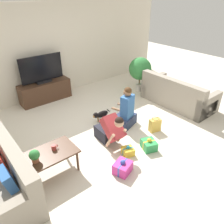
{
  "coord_description": "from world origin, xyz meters",
  "views": [
    {
      "loc": [
        -2.51,
        -3.32,
        2.87
      ],
      "look_at": [
        0.18,
        -0.04,
        0.45
      ],
      "focal_mm": 35.0,
      "sensor_mm": 36.0,
      "label": 1
    }
  ],
  "objects_px": {
    "sofa_right": "(177,95)",
    "tv": "(42,71)",
    "dog": "(101,115)",
    "potted_plant_corner_right": "(140,69)",
    "mug": "(54,147)",
    "gift_box_b": "(149,145)",
    "gift_box_c": "(123,167)",
    "person_sitting": "(126,112)",
    "gift_box_a": "(128,151)",
    "tv_console": "(45,91)",
    "gift_bag_a": "(155,125)",
    "tabletop_plant": "(34,156)",
    "person_kneeling": "(110,130)",
    "coffee_table": "(48,156)"
  },
  "relations": [
    {
      "from": "sofa_right",
      "to": "tv",
      "type": "distance_m",
      "value": 3.79
    },
    {
      "from": "sofa_right",
      "to": "dog",
      "type": "bearing_deg",
      "value": 74.76
    },
    {
      "from": "potted_plant_corner_right",
      "to": "mug",
      "type": "height_order",
      "value": "potted_plant_corner_right"
    },
    {
      "from": "tv",
      "to": "gift_box_b",
      "type": "relative_size",
      "value": 3.24
    },
    {
      "from": "potted_plant_corner_right",
      "to": "gift_box_c",
      "type": "distance_m",
      "value": 3.67
    },
    {
      "from": "sofa_right",
      "to": "potted_plant_corner_right",
      "type": "relative_size",
      "value": 1.82
    },
    {
      "from": "person_sitting",
      "to": "gift_box_a",
      "type": "bearing_deg",
      "value": 32.69
    },
    {
      "from": "tv_console",
      "to": "gift_box_b",
      "type": "bearing_deg",
      "value": -79.17
    },
    {
      "from": "gift_box_a",
      "to": "gift_box_c",
      "type": "relative_size",
      "value": 0.72
    },
    {
      "from": "gift_box_a",
      "to": "gift_bag_a",
      "type": "xyz_separation_m",
      "value": [
        1.03,
        0.21,
        0.08
      ]
    },
    {
      "from": "tabletop_plant",
      "to": "dog",
      "type": "bearing_deg",
      "value": 24.29
    },
    {
      "from": "sofa_right",
      "to": "person_sitting",
      "type": "height_order",
      "value": "person_sitting"
    },
    {
      "from": "person_sitting",
      "to": "gift_bag_a",
      "type": "relative_size",
      "value": 2.98
    },
    {
      "from": "tabletop_plant",
      "to": "mug",
      "type": "bearing_deg",
      "value": 13.81
    },
    {
      "from": "gift_bag_a",
      "to": "tabletop_plant",
      "type": "bearing_deg",
      "value": 175.43
    },
    {
      "from": "person_kneeling",
      "to": "person_sitting",
      "type": "xyz_separation_m",
      "value": [
        0.74,
        0.33,
        0.02
      ]
    },
    {
      "from": "mug",
      "to": "tabletop_plant",
      "type": "height_order",
      "value": "tabletop_plant"
    },
    {
      "from": "potted_plant_corner_right",
      "to": "gift_box_b",
      "type": "xyz_separation_m",
      "value": [
        -1.93,
        -2.18,
        -0.61
      ]
    },
    {
      "from": "gift_box_b",
      "to": "tabletop_plant",
      "type": "relative_size",
      "value": 1.65
    },
    {
      "from": "tv_console",
      "to": "sofa_right",
      "type": "bearing_deg",
      "value": -43.27
    },
    {
      "from": "gift_box_b",
      "to": "tabletop_plant",
      "type": "bearing_deg",
      "value": 164.66
    },
    {
      "from": "dog",
      "to": "gift_bag_a",
      "type": "xyz_separation_m",
      "value": [
        0.72,
        -1.09,
        -0.04
      ]
    },
    {
      "from": "coffee_table",
      "to": "potted_plant_corner_right",
      "type": "distance_m",
      "value": 4.1
    },
    {
      "from": "potted_plant_corner_right",
      "to": "tabletop_plant",
      "type": "xyz_separation_m",
      "value": [
        -4.01,
        -1.61,
        -0.14
      ]
    },
    {
      "from": "dog",
      "to": "gift_box_c",
      "type": "relative_size",
      "value": 1.36
    },
    {
      "from": "mug",
      "to": "person_kneeling",
      "type": "bearing_deg",
      "value": -0.88
    },
    {
      "from": "dog",
      "to": "gift_box_b",
      "type": "relative_size",
      "value": 1.38
    },
    {
      "from": "person_sitting",
      "to": "gift_box_a",
      "type": "relative_size",
      "value": 3.64
    },
    {
      "from": "coffee_table",
      "to": "tv_console",
      "type": "height_order",
      "value": "tv_console"
    },
    {
      "from": "mug",
      "to": "tabletop_plant",
      "type": "distance_m",
      "value": 0.38
    },
    {
      "from": "sofa_right",
      "to": "potted_plant_corner_right",
      "type": "height_order",
      "value": "potted_plant_corner_right"
    },
    {
      "from": "person_kneeling",
      "to": "gift_box_b",
      "type": "xyz_separation_m",
      "value": [
        0.49,
        -0.64,
        -0.24
      ]
    },
    {
      "from": "tv",
      "to": "tabletop_plant",
      "type": "height_order",
      "value": "tv"
    },
    {
      "from": "gift_box_a",
      "to": "sofa_right",
      "type": "bearing_deg",
      "value": 15.74
    },
    {
      "from": "gift_box_a",
      "to": "tabletop_plant",
      "type": "distance_m",
      "value": 1.76
    },
    {
      "from": "tabletop_plant",
      "to": "person_sitting",
      "type": "bearing_deg",
      "value": 9.76
    },
    {
      "from": "potted_plant_corner_right",
      "to": "dog",
      "type": "xyz_separation_m",
      "value": [
        -2.06,
        -0.73,
        -0.51
      ]
    },
    {
      "from": "sofa_right",
      "to": "person_kneeling",
      "type": "distance_m",
      "value": 2.57
    },
    {
      "from": "sofa_right",
      "to": "tv",
      "type": "bearing_deg",
      "value": 46.73
    },
    {
      "from": "person_kneeling",
      "to": "coffee_table",
      "type": "bearing_deg",
      "value": -176.41
    },
    {
      "from": "person_sitting",
      "to": "tabletop_plant",
      "type": "xyz_separation_m",
      "value": [
        -2.32,
        -0.4,
        0.22
      ]
    },
    {
      "from": "tabletop_plant",
      "to": "tv_console",
      "type": "bearing_deg",
      "value": 63.32
    },
    {
      "from": "gift_box_a",
      "to": "mug",
      "type": "bearing_deg",
      "value": 157.8
    },
    {
      "from": "tv",
      "to": "gift_box_b",
      "type": "bearing_deg",
      "value": -79.17
    },
    {
      "from": "gift_bag_a",
      "to": "tabletop_plant",
      "type": "xyz_separation_m",
      "value": [
        -2.67,
        0.21,
        0.42
      ]
    },
    {
      "from": "dog",
      "to": "gift_box_b",
      "type": "xyz_separation_m",
      "value": [
        0.13,
        -1.45,
        -0.1
      ]
    },
    {
      "from": "person_kneeling",
      "to": "dog",
      "type": "height_order",
      "value": "person_kneeling"
    },
    {
      "from": "coffee_table",
      "to": "person_sitting",
      "type": "xyz_separation_m",
      "value": [
        2.09,
        0.34,
        -0.05
      ]
    },
    {
      "from": "tv_console",
      "to": "potted_plant_corner_right",
      "type": "relative_size",
      "value": 1.34
    },
    {
      "from": "person_kneeling",
      "to": "person_sitting",
      "type": "distance_m",
      "value": 0.81
    }
  ]
}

